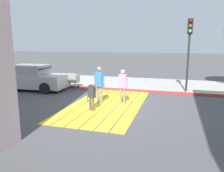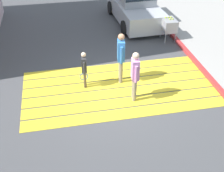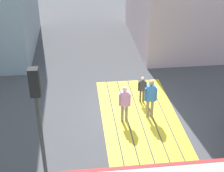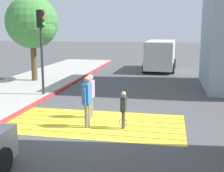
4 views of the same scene
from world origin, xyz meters
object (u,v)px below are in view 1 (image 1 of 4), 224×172
Objects in this scene: traffic_light_corner at (189,41)px; tennis_ball_cart at (72,78)px; pedestrian_adult_lead at (99,82)px; water_bottle at (147,81)px; car_parked_near_curb at (33,78)px; pedestrian_adult_trailing at (123,84)px; pedestrian_child_with_racket at (92,94)px.

traffic_light_corner is 7.40m from tennis_ball_cart.
traffic_light_corner is at bearing 129.62° from pedestrian_adult_lead.
water_bottle is 6.22m from pedestrian_adult_lead.
car_parked_near_curb is 5.47m from pedestrian_adult_lead.
traffic_light_corner is 4.62m from water_bottle.
pedestrian_adult_trailing is (1.67, 6.25, 0.24)m from car_parked_near_curb.
pedestrian_adult_trailing is at bearing 56.98° from tennis_ball_cart.
car_parked_near_curb reaches higher than pedestrian_child_with_racket.
traffic_light_corner is 4.17× the size of tennis_ball_cart.
car_parked_near_curb is 4.30× the size of tennis_ball_cart.
traffic_light_corner reaches higher than pedestrian_adult_lead.
pedestrian_child_with_racket is (1.44, -1.03, -0.24)m from pedestrian_adult_trailing.
tennis_ball_cart is 0.78× the size of pedestrian_child_with_racket.
tennis_ball_cart is 0.57× the size of pedestrian_adult_lead.
car_parked_near_curb is 3.35× the size of pedestrian_child_with_racket.
car_parked_near_curb is at bearing -80.34° from traffic_light_corner.
pedestrian_adult_lead is (3.44, -4.15, -1.99)m from traffic_light_corner.
water_bottle is 5.86m from pedestrian_adult_trailing.
pedestrian_adult_lead is (2.76, 2.83, 0.35)m from tennis_ball_cart.
car_parked_near_curb reaches higher than water_bottle.
water_bottle is (-4.13, 6.64, -0.50)m from car_parked_near_curb.
car_parked_near_curb is 6.48m from pedestrian_adult_trailing.
pedestrian_child_with_racket reaches higher than tennis_ball_cart.
car_parked_near_curb is 19.87× the size of water_bottle.
pedestrian_adult_trailing reaches higher than pedestrian_child_with_racket.
traffic_light_corner is at bearing 139.09° from pedestrian_child_with_racket.
water_bottle is (-2.55, -2.64, -2.81)m from traffic_light_corner.
water_bottle is at bearing 121.85° from car_parked_near_curb.
pedestrian_child_with_racket is (4.69, -4.06, -2.30)m from traffic_light_corner.
car_parked_near_curb is 2.44× the size of pedestrian_adult_lead.
traffic_light_corner is 3.25× the size of pedestrian_child_with_racket.
tennis_ball_cart is 4.73m from pedestrian_adult_trailing.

